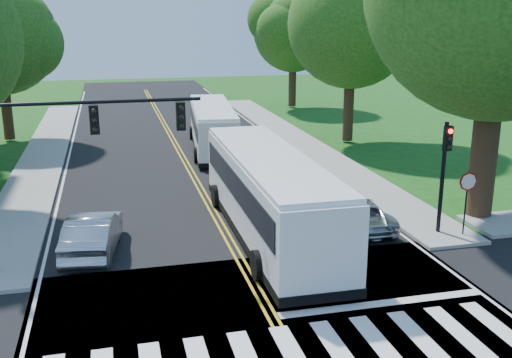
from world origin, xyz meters
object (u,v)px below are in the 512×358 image
object	(u,v)px
bus_lead	(269,194)
hatchback	(93,234)
suv	(356,213)
signal_nw	(59,146)
dark_sedan	(304,177)
bus_follow	(212,126)
signal_ne	(444,163)

from	to	relation	value
bus_lead	hatchback	size ratio (longest dim) A/B	2.72
bus_lead	suv	distance (m)	3.86
hatchback	signal_nw	bearing A→B (deg)	68.08
signal_nw	hatchback	world-z (taller)	signal_nw
suv	dark_sedan	distance (m)	5.77
bus_follow	signal_ne	bearing A→B (deg)	114.63
bus_lead	bus_follow	world-z (taller)	bus_lead
suv	dark_sedan	xyz separation A→B (m)	(-0.33, 5.76, 0.05)
signal_nw	bus_follow	bearing A→B (deg)	65.44
dark_sedan	hatchback	bearing A→B (deg)	45.79
signal_nw	bus_follow	world-z (taller)	signal_nw
bus_lead	bus_follow	xyz separation A→B (m)	(0.54, 15.99, -0.22)
bus_lead	dark_sedan	xyz separation A→B (m)	(3.36, 5.78, -1.06)
hatchback	suv	world-z (taller)	hatchback
bus_lead	bus_follow	size ratio (longest dim) A/B	1.12
bus_lead	dark_sedan	distance (m)	6.77
signal_nw	dark_sedan	bearing A→B (deg)	34.18
signal_nw	hatchback	size ratio (longest dim) A/B	1.53
signal_ne	bus_lead	size ratio (longest dim) A/B	0.35
signal_nw	dark_sedan	size ratio (longest dim) A/B	1.54
bus_follow	suv	size ratio (longest dim) A/B	2.50
signal_ne	dark_sedan	distance (m)	8.34
hatchback	dark_sedan	bearing A→B (deg)	-140.93
bus_lead	signal_ne	bearing A→B (deg)	166.79
hatchback	suv	xyz separation A→B (m)	(10.41, 0.27, -0.14)
dark_sedan	suv	bearing A→B (deg)	108.16
signal_nw	signal_ne	xyz separation A→B (m)	(14.06, 0.01, -1.41)
hatchback	signal_ne	bearing A→B (deg)	-177.53
signal_ne	dark_sedan	bearing A→B (deg)	113.50
dark_sedan	signal_nw	bearing A→B (deg)	49.06
signal_ne	bus_follow	xyz separation A→B (m)	(-6.02, 17.57, -1.43)
bus_lead	hatchback	world-z (taller)	bus_lead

